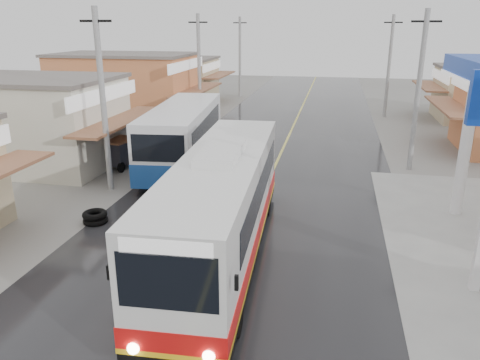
{
  "coord_description": "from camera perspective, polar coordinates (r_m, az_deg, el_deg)",
  "views": [
    {
      "loc": [
        2.96,
        -9.87,
        7.28
      ],
      "look_at": [
        -0.45,
        6.92,
        1.55
      ],
      "focal_mm": 35.0,
      "sensor_mm": 36.0,
      "label": 1
    }
  ],
  "objects": [
    {
      "name": "ground",
      "position": [
        12.61,
        -4.44,
        -16.82
      ],
      "size": [
        120.0,
        120.0,
        0.0
      ],
      "primitive_type": "plane",
      "color": "slate",
      "rests_on": "ground"
    },
    {
      "name": "road",
      "position": [
        26.08,
        4.53,
        2.24
      ],
      "size": [
        12.0,
        90.0,
        0.02
      ],
      "primitive_type": "cube",
      "color": "black",
      "rests_on": "ground"
    },
    {
      "name": "centre_line",
      "position": [
        26.07,
        4.53,
        2.27
      ],
      "size": [
        0.15,
        90.0,
        0.01
      ],
      "primitive_type": "cube",
      "color": "#D8CC4C",
      "rests_on": "road"
    },
    {
      "name": "shopfronts_left",
      "position": [
        32.93,
        -17.89,
        4.81
      ],
      "size": [
        11.0,
        44.0,
        5.2
      ],
      "primitive_type": null,
      "color": "tan",
      "rests_on": "ground"
    },
    {
      "name": "utility_poles_left",
      "position": [
        28.66,
        -9.26,
        3.53
      ],
      "size": [
        1.6,
        50.0,
        8.0
      ],
      "primitive_type": null,
      "color": "gray",
      "rests_on": "ground"
    },
    {
      "name": "utility_poles_right",
      "position": [
        26.22,
        19.89,
        1.24
      ],
      "size": [
        1.6,
        36.0,
        8.0
      ],
      "primitive_type": null,
      "color": "gray",
      "rests_on": "ground"
    },
    {
      "name": "coach_bus",
      "position": [
        15.02,
        -2.16,
        -3.06
      ],
      "size": [
        3.17,
        11.84,
        3.66
      ],
      "rotation": [
        0.0,
        0.0,
        0.05
      ],
      "color": "silver",
      "rests_on": "road"
    },
    {
      "name": "second_bus",
      "position": [
        24.77,
        -6.98,
        5.45
      ],
      "size": [
        3.63,
        10.0,
        3.25
      ],
      "rotation": [
        0.0,
        0.0,
        0.1
      ],
      "color": "silver",
      "rests_on": "road"
    },
    {
      "name": "cyclist",
      "position": [
        18.26,
        -7.75,
        -3.05
      ],
      "size": [
        1.06,
        1.87,
        1.91
      ],
      "rotation": [
        0.0,
        0.0,
        -0.27
      ],
      "color": "black",
      "rests_on": "ground"
    },
    {
      "name": "tricycle_near",
      "position": [
        25.59,
        -14.36,
        3.42
      ],
      "size": [
        1.63,
        2.2,
        1.54
      ],
      "rotation": [
        0.0,
        0.0,
        -0.18
      ],
      "color": "#26262D",
      "rests_on": "ground"
    },
    {
      "name": "tyre_stack",
      "position": [
        18.81,
        -17.25,
        -4.36
      ],
      "size": [
        0.95,
        0.95,
        0.48
      ],
      "color": "black",
      "rests_on": "ground"
    }
  ]
}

